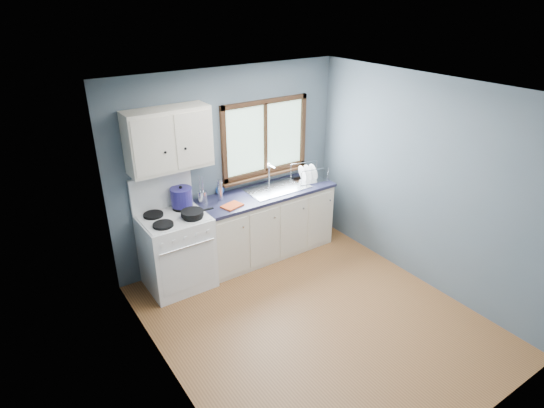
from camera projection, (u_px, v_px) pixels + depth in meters
floor at (314, 320)px, 5.04m from camera, size 3.20×3.60×0.02m
ceiling at (325, 91)px, 3.96m from camera, size 3.20×3.60×0.02m
wall_back at (229, 166)px, 5.85m from camera, size 3.20×0.02×2.50m
wall_front at (485, 318)px, 3.14m from camera, size 3.20×0.02×2.50m
wall_left at (165, 270)px, 3.68m from camera, size 0.02×3.60×2.50m
wall_right at (425, 184)px, 5.32m from camera, size 0.02×3.60×2.50m
gas_range at (176, 249)px, 5.44m from camera, size 0.76×0.69×1.36m
base_cabinets at (266, 226)px, 6.15m from camera, size 1.85×0.60×0.88m
countertop at (266, 193)px, 5.94m from camera, size 1.89×0.64×0.04m
sink at (277, 193)px, 6.05m from camera, size 0.84×0.46×0.44m
window at (265, 143)px, 6.00m from camera, size 1.36×0.10×1.03m
upper_cabinets at (169, 139)px, 5.05m from camera, size 0.95×0.35×0.70m
skillet at (193, 213)px, 5.21m from camera, size 0.40×0.28×0.05m
stockpot at (181, 197)px, 5.41m from camera, size 0.32×0.32×0.26m
utensil_crock at (202, 196)px, 5.61m from camera, size 0.12×0.12×0.36m
thermos at (220, 190)px, 5.64m from camera, size 0.08×0.08×0.27m
soap_bottle at (220, 185)px, 5.77m from camera, size 0.14×0.14×0.28m
dish_towel at (232, 206)px, 5.52m from camera, size 0.28×0.23×0.02m
dish_rack at (309, 176)px, 6.27m from camera, size 0.48×0.40×0.23m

